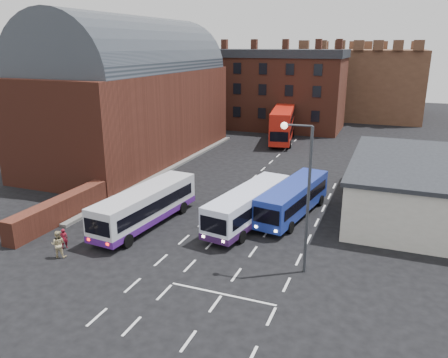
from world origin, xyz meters
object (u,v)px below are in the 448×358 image
(bus_blue, at_px, (293,197))
(pedestrian_red, at_px, (64,238))
(bus_white_inbound, at_px, (249,204))
(street_lamp, at_px, (303,186))
(bus_white_outbound, at_px, (146,204))
(pedestrian_beige, at_px, (58,244))
(bus_red_double, at_px, (282,124))

(bus_blue, relative_size, pedestrian_red, 7.21)
(bus_white_inbound, bearing_deg, street_lamp, 140.78)
(bus_white_outbound, bearing_deg, bus_white_inbound, 28.18)
(bus_white_inbound, bearing_deg, pedestrian_beige, 54.21)
(bus_white_inbound, height_order, pedestrian_red, bus_white_inbound)
(street_lamp, relative_size, pedestrian_red, 6.42)
(bus_white_inbound, height_order, bus_blue, bus_white_inbound)
(bus_blue, xyz_separation_m, bus_red_double, (-7.51, 26.40, 0.87))
(bus_white_inbound, xyz_separation_m, pedestrian_beige, (-9.45, -9.43, -0.70))
(street_lamp, xyz_separation_m, pedestrian_red, (-15.05, -2.62, -4.64))
(bus_white_outbound, height_order, pedestrian_red, bus_white_outbound)
(bus_white_inbound, xyz_separation_m, pedestrian_red, (-10.03, -8.29, -0.90))
(bus_blue, relative_size, bus_red_double, 0.85)
(street_lamp, bearing_deg, bus_blue, 105.25)
(bus_white_outbound, bearing_deg, pedestrian_beige, -105.34)
(bus_white_outbound, distance_m, pedestrian_beige, 6.97)
(pedestrian_red, bearing_deg, bus_red_double, -136.45)
(pedestrian_beige, bearing_deg, street_lamp, 171.94)
(bus_white_outbound, relative_size, pedestrian_beige, 5.83)
(bus_blue, relative_size, pedestrian_beige, 5.58)
(bus_red_double, bearing_deg, street_lamp, 95.78)
(street_lamp, relative_size, pedestrian_beige, 4.97)
(bus_white_inbound, relative_size, pedestrian_red, 7.35)
(bus_blue, height_order, bus_red_double, bus_red_double)
(pedestrian_beige, bearing_deg, bus_red_double, -119.51)
(bus_white_outbound, xyz_separation_m, street_lamp, (12.02, -2.72, 3.69))
(bus_white_inbound, bearing_deg, pedestrian_red, 48.86)
(bus_blue, xyz_separation_m, pedestrian_beige, (-12.18, -12.16, -0.67))
(bus_white_outbound, height_order, street_lamp, street_lamp)
(bus_white_inbound, height_order, pedestrian_beige, bus_white_inbound)
(bus_blue, bearing_deg, bus_white_outbound, 39.72)
(pedestrian_red, bearing_deg, bus_white_outbound, -158.00)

